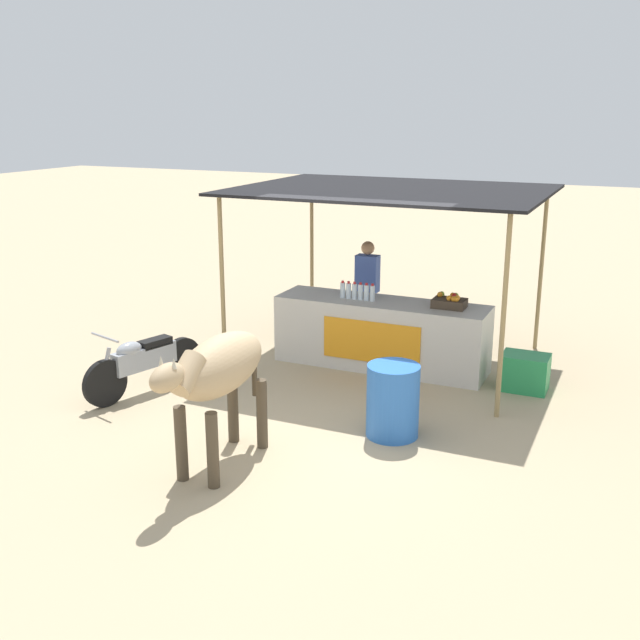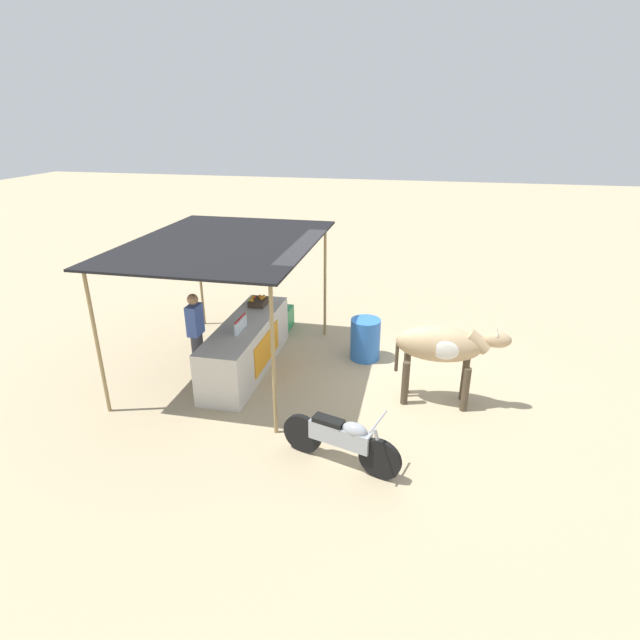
{
  "view_description": "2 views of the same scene",
  "coord_description": "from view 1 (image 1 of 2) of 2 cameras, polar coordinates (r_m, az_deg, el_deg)",
  "views": [
    {
      "loc": [
        3.38,
        -7.39,
        3.59
      ],
      "look_at": [
        -0.3,
        0.76,
        1.03
      ],
      "focal_mm": 42.0,
      "sensor_mm": 36.0,
      "label": 1
    },
    {
      "loc": [
        -8.08,
        -0.95,
        4.58
      ],
      "look_at": [
        0.24,
        0.82,
        1.04
      ],
      "focal_mm": 28.0,
      "sensor_mm": 36.0,
      "label": 2
    }
  ],
  "objects": [
    {
      "name": "stall_awning",
      "position": [
        10.51,
        5.48,
        9.42
      ],
      "size": [
        4.2,
        3.2,
        2.49
      ],
      "color": "black",
      "rests_on": "ground"
    },
    {
      "name": "ground_plane",
      "position": [
        8.88,
        -0.25,
        -7.84
      ],
      "size": [
        60.0,
        60.0,
        0.0
      ],
      "primitive_type": "plane",
      "color": "tan"
    },
    {
      "name": "stall_counter",
      "position": [
        10.63,
        4.68,
        -1.07
      ],
      "size": [
        3.0,
        0.82,
        0.96
      ],
      "color": "beige",
      "rests_on": "ground"
    },
    {
      "name": "water_barrel",
      "position": [
        8.44,
        5.57,
        -6.14
      ],
      "size": [
        0.59,
        0.59,
        0.83
      ],
      "primitive_type": "cylinder",
      "color": "blue",
      "rests_on": "ground"
    },
    {
      "name": "motorcycle_parked",
      "position": [
        9.87,
        -13.32,
        -3.12
      ],
      "size": [
        0.72,
        1.75,
        0.9
      ],
      "color": "black",
      "rests_on": "ground"
    },
    {
      "name": "vendor_behind_counter",
      "position": [
        11.38,
        3.61,
        2.03
      ],
      "size": [
        0.34,
        0.22,
        1.65
      ],
      "color": "#383842",
      "rests_on": "ground"
    },
    {
      "name": "fruit_crate",
      "position": [
        10.27,
        9.85,
        1.36
      ],
      "size": [
        0.44,
        0.32,
        0.18
      ],
      "color": "#3F3326",
      "rests_on": "stall_counter"
    },
    {
      "name": "cow",
      "position": [
        7.57,
        -7.84,
        -3.88
      ],
      "size": [
        0.54,
        1.82,
        1.44
      ],
      "color": "tan",
      "rests_on": "ground"
    },
    {
      "name": "cooler_box",
      "position": [
        10.15,
        15.34,
        -3.86
      ],
      "size": [
        0.6,
        0.44,
        0.48
      ],
      "primitive_type": "cube",
      "color": "#268C4C",
      "rests_on": "ground"
    },
    {
      "name": "water_bottle_row",
      "position": [
        10.54,
        2.87,
        2.18
      ],
      "size": [
        0.52,
        0.07,
        0.25
      ],
      "color": "silver",
      "rests_on": "stall_counter"
    }
  ]
}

